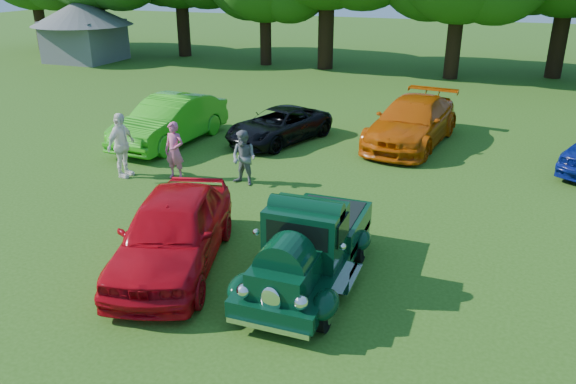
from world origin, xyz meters
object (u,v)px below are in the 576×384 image
(back_car_lime, at_px, (170,121))
(back_car_black, at_px, (279,125))
(gazebo, at_px, (83,23))
(spectator_grey, at_px, (244,158))
(spectator_pink, at_px, (175,151))
(spectator_white, at_px, (121,145))
(hero_pickup, at_px, (309,248))
(red_convertible, at_px, (173,231))
(back_car_orange, at_px, (412,122))

(back_car_lime, relative_size, back_car_black, 1.18)
(gazebo, bearing_deg, spectator_grey, -41.44)
(spectator_pink, distance_m, spectator_white, 1.60)
(hero_pickup, height_order, gazebo, gazebo)
(spectator_grey, height_order, spectator_white, spectator_white)
(hero_pickup, relative_size, spectator_pink, 2.56)
(red_convertible, height_order, gazebo, gazebo)
(hero_pickup, height_order, red_convertible, hero_pickup)
(hero_pickup, height_order, back_car_lime, hero_pickup)
(spectator_pink, bearing_deg, spectator_grey, 9.09)
(red_convertible, height_order, spectator_grey, red_convertible)
(red_convertible, xyz_separation_m, spectator_grey, (-0.61, 4.84, -0.00))
(red_convertible, xyz_separation_m, back_car_black, (-1.23, 9.18, -0.21))
(hero_pickup, height_order, back_car_black, hero_pickup)
(back_car_black, bearing_deg, spectator_grey, -62.29)
(red_convertible, height_order, spectator_white, spectator_white)
(back_car_orange, distance_m, spectator_grey, 6.87)
(back_car_orange, bearing_deg, red_convertible, -99.28)
(back_car_orange, bearing_deg, back_car_black, -155.49)
(red_convertible, bearing_deg, back_car_lime, 105.95)
(spectator_grey, bearing_deg, gazebo, 149.30)
(back_car_lime, bearing_deg, spectator_pink, -51.92)
(back_car_black, bearing_deg, hero_pickup, -45.62)
(back_car_orange, bearing_deg, spectator_grey, -116.35)
(spectator_pink, bearing_deg, spectator_white, -162.00)
(back_car_lime, bearing_deg, back_car_orange, 24.34)
(back_car_black, xyz_separation_m, gazebo, (-18.53, 12.57, 1.81))
(red_convertible, relative_size, gazebo, 0.73)
(hero_pickup, distance_m, spectator_white, 8.06)
(spectator_pink, height_order, gazebo, gazebo)
(gazebo, bearing_deg, spectator_pink, -45.20)
(spectator_white, relative_size, gazebo, 0.30)
(red_convertible, relative_size, spectator_grey, 2.94)
(back_car_orange, bearing_deg, hero_pickup, -84.47)
(back_car_black, height_order, spectator_pink, spectator_pink)
(red_convertible, height_order, back_car_lime, back_car_lime)
(back_car_lime, distance_m, spectator_grey, 4.99)
(hero_pickup, xyz_separation_m, spectator_white, (-7.11, 3.79, 0.23))
(spectator_pink, xyz_separation_m, spectator_white, (-1.54, -0.42, 0.12))
(hero_pickup, relative_size, spectator_grey, 2.73)
(gazebo, bearing_deg, hero_pickup, -43.39)
(red_convertible, bearing_deg, gazebo, 116.37)
(spectator_pink, bearing_deg, hero_pickup, -34.36)
(back_car_lime, relative_size, gazebo, 0.78)
(gazebo, bearing_deg, back_car_black, -34.16)
(back_car_lime, bearing_deg, back_car_black, 28.33)
(back_car_black, relative_size, back_car_orange, 0.77)
(back_car_lime, relative_size, spectator_white, 2.58)
(back_car_lime, bearing_deg, hero_pickup, -39.15)
(back_car_black, relative_size, spectator_white, 2.20)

